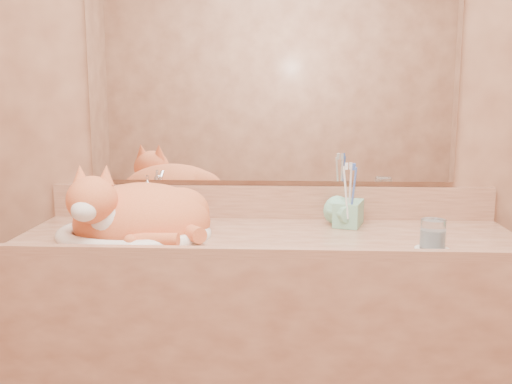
{
  "coord_description": "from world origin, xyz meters",
  "views": [
    {
      "loc": [
        0.05,
        -1.05,
        1.3
      ],
      "look_at": [
        -0.04,
        0.7,
        1.0
      ],
      "focal_mm": 40.0,
      "sensor_mm": 36.0,
      "label": 1
    }
  ],
  "objects_px": {
    "soap_dispenser": "(345,201)",
    "toothbrush_cup": "(349,216)",
    "vanity_counter": "(268,359)",
    "water_glass": "(433,234)",
    "sink_basin": "(134,212)",
    "cat": "(136,213)"
  },
  "relations": [
    {
      "from": "soap_dispenser",
      "to": "toothbrush_cup",
      "type": "bearing_deg",
      "value": 14.78
    },
    {
      "from": "vanity_counter",
      "to": "soap_dispenser",
      "type": "bearing_deg",
      "value": 20.69
    },
    {
      "from": "soap_dispenser",
      "to": "toothbrush_cup",
      "type": "distance_m",
      "value": 0.05
    },
    {
      "from": "toothbrush_cup",
      "to": "water_glass",
      "type": "bearing_deg",
      "value": -51.21
    },
    {
      "from": "vanity_counter",
      "to": "sink_basin",
      "type": "xyz_separation_m",
      "value": [
        -0.43,
        -0.02,
        0.5
      ]
    },
    {
      "from": "sink_basin",
      "to": "cat",
      "type": "height_order",
      "value": "cat"
    },
    {
      "from": "soap_dispenser",
      "to": "toothbrush_cup",
      "type": "height_order",
      "value": "soap_dispenser"
    },
    {
      "from": "sink_basin",
      "to": "toothbrush_cup",
      "type": "xyz_separation_m",
      "value": [
        0.7,
        0.11,
        -0.03
      ]
    },
    {
      "from": "cat",
      "to": "water_glass",
      "type": "distance_m",
      "value": 0.91
    },
    {
      "from": "toothbrush_cup",
      "to": "water_glass",
      "type": "relative_size",
      "value": 1.2
    },
    {
      "from": "vanity_counter",
      "to": "toothbrush_cup",
      "type": "distance_m",
      "value": 0.55
    },
    {
      "from": "sink_basin",
      "to": "toothbrush_cup",
      "type": "bearing_deg",
      "value": 10.62
    },
    {
      "from": "vanity_counter",
      "to": "cat",
      "type": "distance_m",
      "value": 0.65
    },
    {
      "from": "vanity_counter",
      "to": "cat",
      "type": "bearing_deg",
      "value": -176.23
    },
    {
      "from": "vanity_counter",
      "to": "sink_basin",
      "type": "relative_size",
      "value": 3.29
    },
    {
      "from": "sink_basin",
      "to": "soap_dispenser",
      "type": "xyz_separation_m",
      "value": [
        0.68,
        0.12,
        0.02
      ]
    },
    {
      "from": "vanity_counter",
      "to": "sink_basin",
      "type": "height_order",
      "value": "sink_basin"
    },
    {
      "from": "cat",
      "to": "water_glass",
      "type": "relative_size",
      "value": 5.27
    },
    {
      "from": "sink_basin",
      "to": "cat",
      "type": "relative_size",
      "value": 1.1
    },
    {
      "from": "vanity_counter",
      "to": "toothbrush_cup",
      "type": "bearing_deg",
      "value": 19.53
    },
    {
      "from": "soap_dispenser",
      "to": "toothbrush_cup",
      "type": "xyz_separation_m",
      "value": [
        0.01,
        -0.0,
        -0.05
      ]
    },
    {
      "from": "vanity_counter",
      "to": "cat",
      "type": "xyz_separation_m",
      "value": [
        -0.42,
        -0.03,
        0.5
      ]
    }
  ]
}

